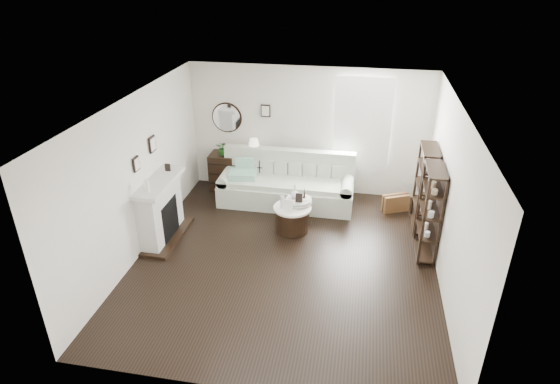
% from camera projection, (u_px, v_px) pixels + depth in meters
% --- Properties ---
extents(room, '(5.50, 5.50, 5.50)m').
position_uv_depth(room, '(344.00, 123.00, 9.51)').
color(room, black).
rests_on(room, ground).
extents(fireplace, '(0.50, 1.40, 1.84)m').
position_uv_depth(fireplace, '(161.00, 211.00, 8.37)').
color(fireplace, silver).
rests_on(fireplace, ground).
extents(shelf_unit_far, '(0.30, 0.80, 1.60)m').
position_uv_depth(shelf_unit_far, '(425.00, 189.00, 8.60)').
color(shelf_unit_far, black).
rests_on(shelf_unit_far, ground).
extents(shelf_unit_near, '(0.30, 0.80, 1.60)m').
position_uv_depth(shelf_unit_near, '(430.00, 212.00, 7.81)').
color(shelf_unit_near, black).
rests_on(shelf_unit_near, ground).
extents(sofa, '(2.74, 0.95, 1.06)m').
position_uv_depth(sofa, '(287.00, 186.00, 9.70)').
color(sofa, '#B3BDA9').
rests_on(sofa, ground).
extents(quilt, '(0.61, 0.52, 0.14)m').
position_uv_depth(quilt, '(243.00, 174.00, 9.60)').
color(quilt, '#299962').
rests_on(quilt, sofa).
extents(suitcase, '(0.56, 0.38, 0.35)m').
position_uv_depth(suitcase, '(395.00, 203.00, 9.42)').
color(suitcase, brown).
rests_on(suitcase, ground).
extents(dresser, '(1.23, 0.53, 0.82)m').
position_uv_depth(dresser, '(239.00, 172.00, 10.19)').
color(dresser, black).
rests_on(dresser, ground).
extents(table_lamp, '(0.29, 0.29, 0.39)m').
position_uv_depth(table_lamp, '(254.00, 148.00, 9.86)').
color(table_lamp, '#F0E2CA').
rests_on(table_lamp, dresser).
extents(potted_plant, '(0.31, 0.28, 0.31)m').
position_uv_depth(potted_plant, '(223.00, 148.00, 9.94)').
color(potted_plant, '#1A5317').
rests_on(potted_plant, dresser).
extents(drum_table, '(0.70, 0.70, 0.49)m').
position_uv_depth(drum_table, '(292.00, 218.00, 8.73)').
color(drum_table, black).
rests_on(drum_table, ground).
extents(pedestal_table, '(0.49, 0.49, 0.59)m').
position_uv_depth(pedestal_table, '(299.00, 201.00, 8.71)').
color(pedestal_table, silver).
rests_on(pedestal_table, ground).
extents(eiffel_drum, '(0.13, 0.13, 0.19)m').
position_uv_depth(eiffel_drum, '(297.00, 202.00, 8.61)').
color(eiffel_drum, black).
rests_on(eiffel_drum, drum_table).
extents(bottle_drum, '(0.07, 0.07, 0.31)m').
position_uv_depth(bottle_drum, '(282.00, 201.00, 8.51)').
color(bottle_drum, silver).
rests_on(bottle_drum, drum_table).
extents(card_frame_drum, '(0.18, 0.10, 0.22)m').
position_uv_depth(card_frame_drum, '(288.00, 206.00, 8.43)').
color(card_frame_drum, white).
rests_on(card_frame_drum, drum_table).
extents(eiffel_ped, '(0.15, 0.15, 0.20)m').
position_uv_depth(eiffel_ped, '(304.00, 194.00, 8.66)').
color(eiffel_ped, black).
rests_on(eiffel_ped, pedestal_table).
extents(flask_ped, '(0.15, 0.15, 0.28)m').
position_uv_depth(flask_ped, '(295.00, 191.00, 8.66)').
color(flask_ped, silver).
rests_on(flask_ped, pedestal_table).
extents(card_frame_ped, '(0.13, 0.06, 0.17)m').
position_uv_depth(card_frame_ped, '(299.00, 198.00, 8.53)').
color(card_frame_ped, black).
rests_on(card_frame_ped, pedestal_table).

